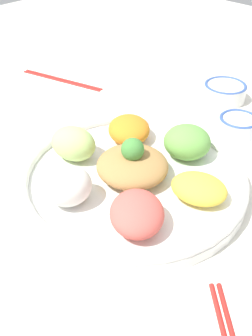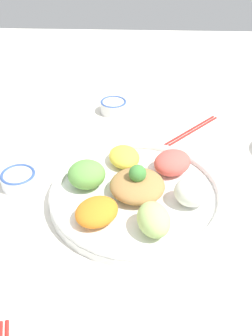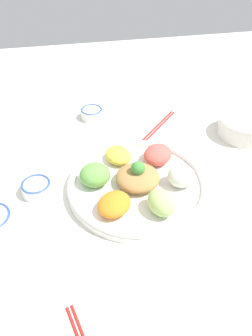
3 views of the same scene
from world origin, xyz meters
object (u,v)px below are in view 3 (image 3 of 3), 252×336
side_serving_bowl (245,126)px  chopsticks_pair_near (159,125)px  serving_spoon_main (40,268)px  rice_bowl_blue (92,113)px  salad_platter (137,182)px  rice_bowl_plain (36,187)px

side_serving_bowl → chopsticks_pair_near: (-0.11, -0.27, -0.03)m
side_serving_bowl → serving_spoon_main: 0.81m
rice_bowl_blue → side_serving_bowl: 0.55m
salad_platter → side_serving_bowl: size_ratio=2.24×
salad_platter → side_serving_bowl: salad_platter is taller
salad_platter → rice_bowl_plain: size_ratio=4.80×
salad_platter → rice_bowl_plain: salad_platter is taller
serving_spoon_main → salad_platter: bearing=-92.5°
rice_bowl_plain → serving_spoon_main: bearing=1.3°
salad_platter → rice_bowl_blue: size_ratio=4.89×
side_serving_bowl → serving_spoon_main: (0.40, -0.70, -0.03)m
rice_bowl_plain → side_serving_bowl: bearing=102.2°
rice_bowl_plain → chopsticks_pair_near: 0.51m
rice_bowl_blue → rice_bowl_plain: bearing=-28.5°
chopsticks_pair_near → rice_bowl_plain: bearing=165.2°
salad_platter → rice_bowl_blue: 0.42m
salad_platter → rice_bowl_blue: bearing=-169.0°
rice_bowl_plain → chopsticks_pair_near: (-0.27, 0.43, -0.02)m
rice_bowl_blue → salad_platter: bearing=11.0°
salad_platter → serving_spoon_main: bearing=-52.6°
salad_platter → rice_bowl_plain: 0.28m
rice_bowl_blue → rice_bowl_plain: (0.37, -0.20, -0.00)m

